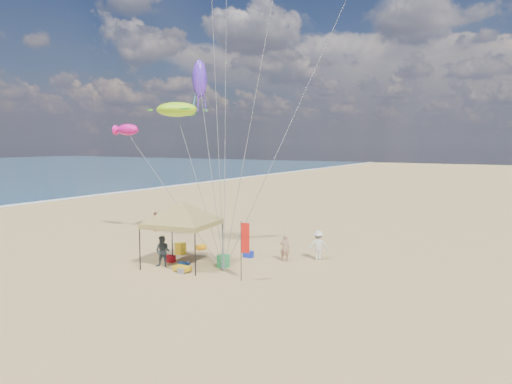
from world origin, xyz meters
TOP-DOWN VIEW (x-y plane):
  - ground at (0.00, 0.00)m, footprint 280.00×280.00m
  - canopy_tent at (-3.18, 0.47)m, footprint 6.59×6.59m
  - feather_flag at (1.35, -0.47)m, footprint 0.44×0.11m
  - cooler_red at (-4.29, 0.70)m, footprint 0.54×0.38m
  - cooler_blue at (-1.04, 3.88)m, footprint 0.54×0.38m
  - bag_navy at (-2.78, 0.04)m, footprint 0.69×0.54m
  - bag_orange at (-4.64, 4.14)m, footprint 0.54×0.69m
  - chair_green at (-1.03, 1.24)m, footprint 0.50×0.50m
  - chair_yellow at (-5.01, 2.53)m, footprint 0.50×0.50m
  - crate_grey at (-2.20, -0.89)m, footprint 0.34×0.30m
  - beach_cart at (-2.35, -0.64)m, footprint 0.90×0.50m
  - person_near_a at (1.22, 4.19)m, footprint 0.66×0.55m
  - person_near_b at (-3.89, -0.36)m, footprint 0.98×0.86m
  - person_near_c at (2.76, 5.38)m, footprint 1.25×0.99m
  - person_far_a at (-11.57, 7.63)m, footprint 0.49×0.91m
  - turtle_kite at (-7.61, 5.57)m, footprint 3.33×2.88m
  - fish_kite at (-11.64, 5.10)m, footprint 2.05×1.60m
  - squid_kite at (-5.97, 5.96)m, footprint 1.08×1.08m

SIDE VIEW (x-z plane):
  - ground at x=0.00m, z-range 0.00..0.00m
  - crate_grey at x=-2.20m, z-range 0.00..0.28m
  - bag_navy at x=-2.78m, z-range 0.00..0.36m
  - bag_orange at x=-4.64m, z-range 0.00..0.36m
  - cooler_red at x=-4.29m, z-range 0.00..0.38m
  - cooler_blue at x=-1.04m, z-range 0.00..0.38m
  - beach_cart at x=-2.35m, z-range 0.08..0.32m
  - chair_green at x=-1.03m, z-range 0.00..0.70m
  - chair_yellow at x=-5.01m, z-range 0.00..0.70m
  - person_far_a at x=-11.57m, z-range 0.00..1.48m
  - person_near_a at x=1.22m, z-range 0.00..1.53m
  - person_near_c at x=2.76m, z-range 0.00..1.70m
  - person_near_b at x=-3.89m, z-range 0.00..1.71m
  - feather_flag at x=1.35m, z-range 0.50..3.44m
  - canopy_tent at x=-3.18m, z-range 1.37..5.48m
  - fish_kite at x=-11.64m, z-range 7.22..8.03m
  - turtle_kite at x=-7.61m, z-range 8.43..9.41m
  - squid_kite at x=-5.97m, z-range 9.62..12.09m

